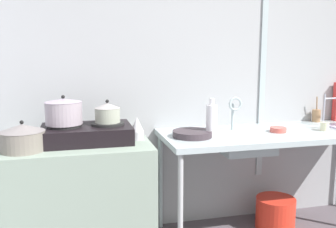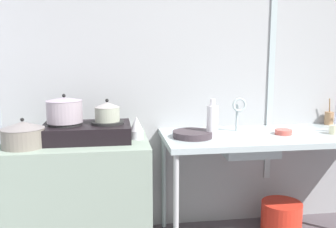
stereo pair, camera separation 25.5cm
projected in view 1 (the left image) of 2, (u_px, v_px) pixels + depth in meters
wall_back at (238, 78)px, 3.12m from camera, size 4.66×0.10×2.44m
wall_metal_strip at (263, 63)px, 3.09m from camera, size 0.05×0.01×1.95m
counter_concrete at (78, 200)px, 2.56m from camera, size 0.99×0.67×0.83m
counter_sink at (276, 138)px, 2.86m from camera, size 1.79×0.67×0.83m
stove at (87, 133)px, 2.50m from camera, size 0.60×0.40×0.13m
pot_on_left_burner at (64, 111)px, 2.44m from camera, size 0.24×0.24×0.20m
pot_on_right_burner at (107, 113)px, 2.51m from camera, size 0.17×0.17×0.16m
pot_beside_stove at (23, 137)px, 2.27m from camera, size 0.27×0.27×0.19m
percolator at (137, 129)px, 2.57m from camera, size 0.10×0.10×0.16m
sink_basin at (245, 143)px, 2.76m from camera, size 0.39×0.30×0.14m
faucet at (235, 108)px, 2.86m from camera, size 0.11×0.06×0.26m
frying_pan at (192, 134)px, 2.66m from camera, size 0.29×0.29×0.04m
cup_by_rack at (325, 127)px, 2.87m from camera, size 0.07×0.07×0.07m
small_bowl_on_drainboard at (278, 130)px, 2.83m from camera, size 0.12×0.12×0.04m
bottle_by_sink at (212, 120)px, 2.66m from camera, size 0.08×0.08×0.28m
utensil_jar at (316, 115)px, 3.25m from camera, size 0.07×0.07×0.22m
bucket_on_floor at (275, 213)px, 3.02m from camera, size 0.32×0.32×0.26m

